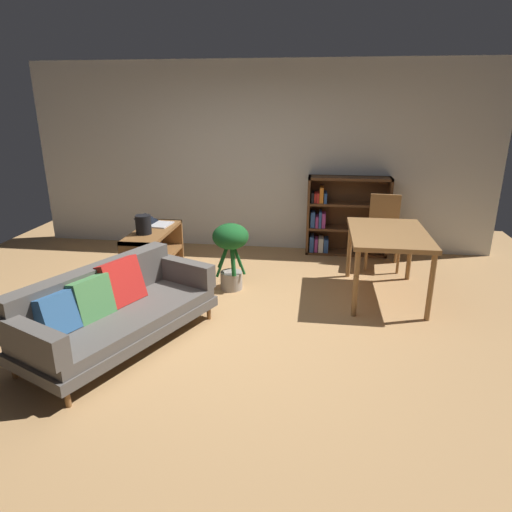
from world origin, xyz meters
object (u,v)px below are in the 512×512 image
(open_laptop, at_px, (156,223))
(dining_chair_near, at_px, (384,227))
(bookshelf, at_px, (342,217))
(fabric_couch, at_px, (112,308))
(potted_floor_plant, at_px, (231,246))
(media_console, at_px, (154,254))
(desk_speaker, at_px, (143,225))
(dining_table, at_px, (388,239))

(open_laptop, relative_size, dining_chair_near, 0.46)
(dining_chair_near, relative_size, bookshelf, 0.82)
(fabric_couch, xyz_separation_m, potted_floor_plant, (0.83, 1.43, 0.18))
(media_console, distance_m, bookshelf, 2.74)
(fabric_couch, xyz_separation_m, open_laptop, (-0.24, 1.91, 0.30))
(dining_chair_near, bearing_deg, bookshelf, 138.64)
(desk_speaker, relative_size, dining_chair_near, 0.24)
(fabric_couch, distance_m, dining_chair_near, 3.71)
(open_laptop, relative_size, potted_floor_plant, 0.55)
(fabric_couch, distance_m, media_console, 1.67)
(media_console, relative_size, bookshelf, 0.94)
(fabric_couch, bearing_deg, media_console, 96.94)
(potted_floor_plant, distance_m, dining_chair_near, 2.18)
(media_console, relative_size, open_laptop, 2.47)
(open_laptop, distance_m, bookshelf, 2.66)
(dining_table, distance_m, dining_chair_near, 1.09)
(fabric_couch, relative_size, bookshelf, 1.73)
(desk_speaker, relative_size, bookshelf, 0.20)
(desk_speaker, bearing_deg, dining_table, -0.67)
(open_laptop, relative_size, bookshelf, 0.38)
(fabric_couch, bearing_deg, open_laptop, 97.18)
(fabric_couch, bearing_deg, potted_floor_plant, 59.82)
(media_console, distance_m, open_laptop, 0.43)
(dining_table, bearing_deg, desk_speaker, 179.33)
(desk_speaker, distance_m, bookshelf, 2.86)
(dining_chair_near, bearing_deg, open_laptop, -168.11)
(media_console, xyz_separation_m, desk_speaker, (-0.04, -0.17, 0.43))
(dining_table, height_order, dining_chair_near, dining_chair_near)
(media_console, height_order, dining_chair_near, dining_chair_near)
(desk_speaker, xyz_separation_m, dining_table, (2.86, -0.03, -0.05))
(fabric_couch, relative_size, dining_table, 1.62)
(potted_floor_plant, distance_m, bookshelf, 2.07)
(dining_chair_near, bearing_deg, fabric_couch, -136.98)
(fabric_couch, xyz_separation_m, dining_table, (2.61, 1.46, 0.33))
(dining_table, bearing_deg, media_console, 175.81)
(desk_speaker, bearing_deg, fabric_couch, -80.72)
(fabric_couch, relative_size, media_console, 1.83)
(media_console, distance_m, dining_table, 2.85)
(dining_chair_near, bearing_deg, potted_floor_plant, -149.62)
(open_laptop, bearing_deg, media_console, -81.19)
(media_console, height_order, bookshelf, bookshelf)
(desk_speaker, relative_size, dining_table, 0.18)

